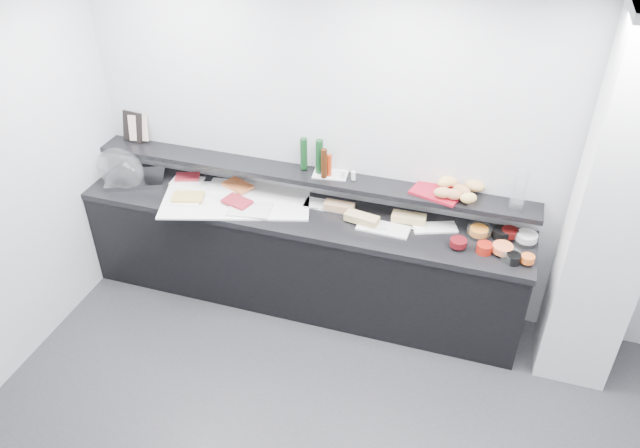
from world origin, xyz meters
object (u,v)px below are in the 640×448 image
(carafe, at_px, (519,192))
(framed_print, at_px, (133,127))
(cloche_base, at_px, (135,179))
(condiment_tray, at_px, (330,174))
(sandwich_plate_mid, at_px, (383,228))
(bread_tray, at_px, (437,192))

(carafe, bearing_deg, framed_print, 177.92)
(cloche_base, height_order, condiment_tray, condiment_tray)
(framed_print, xyz_separation_m, condiment_tray, (1.77, -0.04, -0.12))
(sandwich_plate_mid, height_order, carafe, carafe)
(carafe, bearing_deg, cloche_base, -177.76)
(condiment_tray, height_order, carafe, carafe)
(cloche_base, height_order, framed_print, framed_print)
(cloche_base, relative_size, carafe, 1.58)
(cloche_base, relative_size, condiment_tray, 1.78)
(sandwich_plate_mid, relative_size, carafe, 1.32)
(cloche_base, distance_m, condiment_tray, 1.70)
(condiment_tray, bearing_deg, sandwich_plate_mid, -33.39)
(condiment_tray, bearing_deg, carafe, -10.11)
(carafe, bearing_deg, bread_tray, 174.27)
(framed_print, bearing_deg, sandwich_plate_mid, 0.28)
(bread_tray, distance_m, carafe, 0.59)
(framed_print, distance_m, condiment_tray, 1.78)
(framed_print, height_order, condiment_tray, framed_print)
(sandwich_plate_mid, distance_m, condiment_tray, 0.61)
(sandwich_plate_mid, xyz_separation_m, bread_tray, (0.34, 0.23, 0.25))
(cloche_base, height_order, sandwich_plate_mid, cloche_base)
(framed_print, relative_size, condiment_tray, 0.98)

